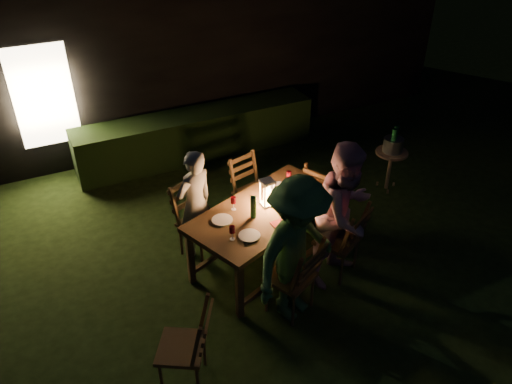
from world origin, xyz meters
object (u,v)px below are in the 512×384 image
person_opp_right (345,214)px  side_table (391,156)px  lantern (267,194)px  chair_far_left (200,232)px  chair_spare (185,358)px  person_house_side (195,204)px  dining_table (267,214)px  chair_near_left (291,288)px  person_opp_left (297,251)px  bottle_table (253,207)px  chair_near_right (338,251)px  chair_far_right (252,202)px  ice_bucket (393,145)px  chair_end (324,203)px  bottle_bucket_a (393,144)px  bottle_bucket_b (394,140)px

person_opp_right → side_table: bearing=15.3°
lantern → chair_far_left: bearing=145.6°
chair_far_left → chair_spare: (-0.85, -1.81, -0.01)m
person_house_side → dining_table: bearing=118.8°
chair_near_left → chair_spare: size_ratio=1.05×
person_opp_left → bottle_table: 0.85m
chair_near_right → chair_spare: 2.35m
chair_far_right → person_opp_right: bearing=92.0°
person_house_side → ice_bucket: size_ratio=4.97×
ice_bucket → bottle_table: bearing=-163.6°
person_opp_right → chair_far_right: bearing=86.3°
chair_far_left → chair_far_right: chair_far_left is taller
chair_spare → person_house_side: size_ratio=0.68×
chair_end → side_table: chair_end is taller
chair_near_left → bottle_bucket_a: bearing=5.1°
side_table → chair_far_left: bearing=-177.1°
person_opp_right → lantern: 0.96m
chair_far_right → chair_near_left: bearing=62.7°
dining_table → chair_spare: bearing=-161.9°
person_house_side → bottle_bucket_a: person_house_side is taller
chair_near_left → chair_far_left: bearing=85.2°
chair_far_left → bottle_bucket_b: chair_far_left is taller
chair_far_left → person_opp_left: person_opp_left is taller
person_opp_right → person_opp_left: bearing=180.0°
person_opp_left → bottle_bucket_b: person_opp_left is taller
person_opp_right → lantern: size_ratio=5.22×
chair_far_left → chair_end: size_ratio=1.04×
chair_far_right → bottle_bucket_a: 2.32m
chair_far_right → lantern: bearing=60.8°
chair_spare → bottle_table: bearing=-17.5°
dining_table → person_house_side: (-0.71, 0.61, -0.01)m
side_table → bottle_bucket_a: size_ratio=2.08×
person_opp_left → side_table: bearing=11.0°
dining_table → chair_end: (1.15, 0.43, -0.44)m
dining_table → side_table: bearing=-4.8°
person_house_side → ice_bucket: bearing=161.3°
bottle_bucket_b → ice_bucket: bearing=-141.3°
bottle_table → bottle_bucket_a: (2.72, 0.77, -0.15)m
chair_near_left → chair_spare: chair_near_left is taller
bottle_table → chair_end: bearing=20.7°
chair_near_left → chair_end: chair_near_left is taller
chair_spare → bottle_bucket_a: size_ratio=3.18×
bottle_bucket_a → bottle_table: bearing=-164.1°
dining_table → bottle_bucket_a: 2.58m
person_opp_right → ice_bucket: person_opp_right is taller
chair_spare → person_opp_left: bearing=-46.2°
person_opp_left → side_table: (2.67, 1.65, -0.31)m
dining_table → chair_near_left: chair_near_left is taller
chair_near_left → bottle_table: 1.03m
chair_near_right → chair_far_right: 1.55m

